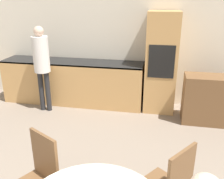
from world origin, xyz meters
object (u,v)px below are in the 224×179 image
oven_unit (161,63)px  person_standing (41,60)px  chair_far_left (38,176)px  sideboard (217,100)px

oven_unit → person_standing: (-2.21, -0.50, 0.08)m
person_standing → chair_far_left: bearing=-65.6°
oven_unit → chair_far_left: 3.18m
sideboard → chair_far_left: size_ratio=1.21×
oven_unit → sideboard: size_ratio=1.64×
oven_unit → person_standing: bearing=-167.3°
oven_unit → chair_far_left: (-1.09, -2.96, -0.42)m
oven_unit → person_standing: 2.26m
sideboard → person_standing: bearing=-178.5°
chair_far_left → person_standing: person_standing is taller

